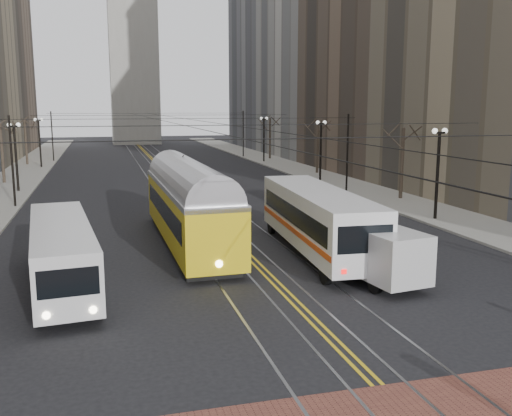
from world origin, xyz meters
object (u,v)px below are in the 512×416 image
streetcar (189,212)px  rear_bus (317,222)px  cargo_van (373,253)px  sedan_grey (284,190)px  transit_bus (62,256)px

streetcar → rear_bus: bearing=-32.5°
rear_bus → cargo_van: 4.89m
rear_bus → cargo_van: (0.60, -4.83, -0.41)m
streetcar → cargo_van: 10.60m
streetcar → rear_bus: size_ratio=1.20×
cargo_van → sedan_grey: (2.77, 20.47, -0.35)m
transit_bus → cargo_van: size_ratio=1.98×
streetcar → cargo_van: size_ratio=2.74×
transit_bus → cargo_van: bearing=-16.7°
streetcar → sedan_grey: size_ratio=3.02×
cargo_van → rear_bus: bearing=88.8°
rear_bus → sedan_grey: bearing=81.4°
streetcar → sedan_grey: bearing=51.7°
rear_bus → transit_bus: bearing=-164.9°
transit_bus → cargo_van: (12.44, -2.41, -0.14)m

